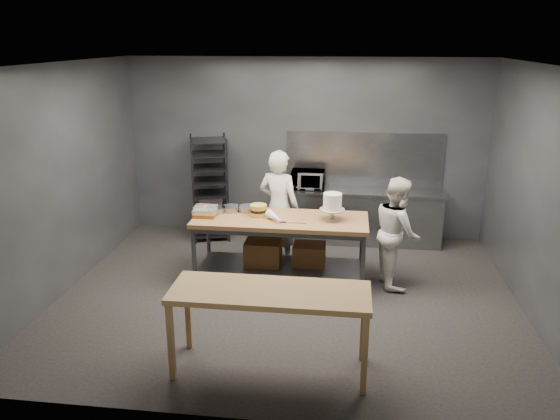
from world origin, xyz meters
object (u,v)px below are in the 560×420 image
at_px(near_counter, 270,298).
at_px(speed_rack, 210,189).
at_px(chef_behind, 279,207).
at_px(layer_cake, 258,210).
at_px(chef_right, 397,232).
at_px(microwave, 308,179).
at_px(frosted_cake_stand, 332,203).
at_px(work_table, 281,241).

xyz_separation_m(near_counter, speed_rack, (-1.57, 3.78, 0.04)).
xyz_separation_m(chef_behind, layer_cake, (-0.21, -0.58, 0.13)).
xyz_separation_m(near_counter, chef_behind, (-0.28, 2.83, 0.06)).
bearing_deg(chef_behind, chef_right, 179.90).
xyz_separation_m(microwave, frosted_cake_stand, (0.46, -1.66, 0.11)).
xyz_separation_m(work_table, chef_right, (1.59, 0.05, 0.19)).
relative_size(near_counter, microwave, 3.69).
distance_m(chef_behind, layer_cake, 0.63).
relative_size(speed_rack, frosted_cake_stand, 4.65).
distance_m(chef_behind, chef_right, 1.79).
relative_size(work_table, near_counter, 1.20).
bearing_deg(near_counter, frosted_cake_stand, 76.32).
height_order(near_counter, frosted_cake_stand, frosted_cake_stand).
distance_m(chef_right, microwave, 2.11).
relative_size(work_table, chef_behind, 1.38).
xyz_separation_m(work_table, near_counter, (0.16, -2.22, 0.24)).
height_order(chef_right, frosted_cake_stand, chef_right).
relative_size(near_counter, speed_rack, 1.14).
xyz_separation_m(speed_rack, frosted_cake_stand, (2.11, -1.58, 0.30)).
xyz_separation_m(near_counter, chef_right, (1.42, 2.27, -0.05)).
relative_size(microwave, frosted_cake_stand, 1.44).
xyz_separation_m(chef_right, layer_cake, (-1.91, -0.01, 0.24)).
relative_size(speed_rack, microwave, 3.23).
bearing_deg(chef_behind, speed_rack, -17.96).
distance_m(chef_behind, frosted_cake_stand, 1.07).
bearing_deg(speed_rack, work_table, -47.93).
bearing_deg(frosted_cake_stand, microwave, 105.52).
bearing_deg(layer_cake, work_table, -6.82).
distance_m(speed_rack, microwave, 1.66).
xyz_separation_m(chef_behind, microwave, (0.35, 1.03, 0.18)).
distance_m(work_table, speed_rack, 2.12).
relative_size(microwave, layer_cake, 2.31).
xyz_separation_m(work_table, layer_cake, (-0.33, 0.04, 0.43)).
height_order(work_table, near_counter, work_table).
xyz_separation_m(frosted_cake_stand, layer_cake, (-1.02, 0.06, -0.16)).
height_order(microwave, frosted_cake_stand, frosted_cake_stand).
bearing_deg(chef_behind, microwave, -90.58).
bearing_deg(work_table, speed_rack, 132.07).
xyz_separation_m(speed_rack, microwave, (1.65, 0.08, 0.19)).
height_order(near_counter, speed_rack, speed_rack).
distance_m(work_table, microwave, 1.73).
bearing_deg(frosted_cake_stand, chef_behind, 142.01).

